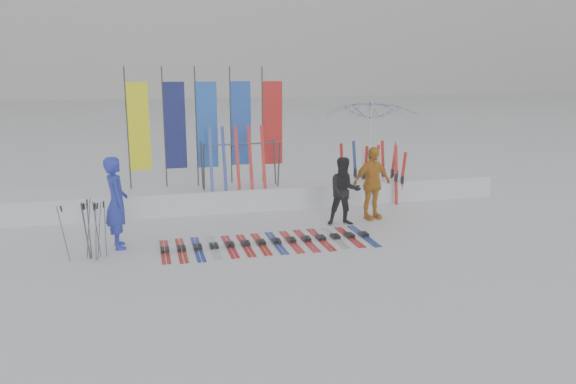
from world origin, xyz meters
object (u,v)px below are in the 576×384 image
object	(u,v)px
tent_canopy	(372,143)
person_blue	(117,203)
ski_row	(269,242)
ski_rack	(240,159)
person_yellow	(372,183)
person_black	(344,191)

from	to	relation	value
tent_canopy	person_blue	bearing A→B (deg)	-149.16
person_blue	ski_row	xyz separation A→B (m)	(3.16, -0.58, -0.95)
ski_row	tent_canopy	bearing A→B (deg)	48.69
ski_row	ski_rack	size ratio (longest dim) A/B	2.26
person_blue	ski_rack	distance (m)	4.07
person_blue	person_yellow	bearing A→B (deg)	-92.35
person_black	ski_rack	size ratio (longest dim) A/B	0.82
person_black	person_blue	bearing A→B (deg)	-167.09
person_blue	person_yellow	distance (m)	6.18
tent_canopy	ski_row	bearing A→B (deg)	-131.31
tent_canopy	ski_row	xyz separation A→B (m)	(-4.55, -5.18, -1.37)
person_black	tent_canopy	world-z (taller)	tent_canopy
person_blue	ski_row	world-z (taller)	person_blue
tent_canopy	ski_rack	xyz separation A→B (m)	(-4.61, -1.99, -0.02)
ski_row	ski_rack	xyz separation A→B (m)	(-0.06, 3.19, 1.35)
person_blue	tent_canopy	world-z (taller)	tent_canopy
ski_row	person_black	bearing A→B (deg)	26.02
tent_canopy	ski_row	distance (m)	7.03
person_black	ski_row	world-z (taller)	person_black
person_blue	ski_row	size ratio (longest dim) A/B	0.43
person_blue	person_yellow	world-z (taller)	person_blue
person_black	person_yellow	world-z (taller)	person_yellow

